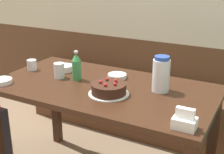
{
  "coord_description": "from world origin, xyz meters",
  "views": [
    {
      "loc": [
        0.91,
        -1.59,
        1.49
      ],
      "look_at": [
        0.04,
        0.05,
        0.81
      ],
      "focal_mm": 50.0,
      "sensor_mm": 36.0,
      "label": 1
    }
  ],
  "objects_px": {
    "soju_bottle": "(77,66)",
    "bowl_side_dish": "(2,81)",
    "water_pitcher": "(161,74)",
    "bowl_soup_white": "(64,68)",
    "birthday_cake": "(109,89)",
    "glass_tumbler_short": "(32,65)",
    "glass_water_tall": "(59,71)",
    "napkin_holder": "(185,121)",
    "bowl_rice_small": "(117,76)",
    "bench_seat": "(148,110)"
  },
  "relations": [
    {
      "from": "birthday_cake",
      "to": "glass_water_tall",
      "type": "xyz_separation_m",
      "value": [
        -0.43,
        0.09,
        0.02
      ]
    },
    {
      "from": "soju_bottle",
      "to": "bowl_soup_white",
      "type": "relative_size",
      "value": 1.58
    },
    {
      "from": "bench_seat",
      "to": "napkin_holder",
      "type": "bearing_deg",
      "value": -61.74
    },
    {
      "from": "water_pitcher",
      "to": "napkin_holder",
      "type": "relative_size",
      "value": 1.98
    },
    {
      "from": "glass_tumbler_short",
      "to": "napkin_holder",
      "type": "bearing_deg",
      "value": -15.04
    },
    {
      "from": "birthday_cake",
      "to": "bowl_rice_small",
      "type": "distance_m",
      "value": 0.28
    },
    {
      "from": "birthday_cake",
      "to": "napkin_holder",
      "type": "xyz_separation_m",
      "value": [
        0.51,
        -0.19,
        0.01
      ]
    },
    {
      "from": "soju_bottle",
      "to": "water_pitcher",
      "type": "bearing_deg",
      "value": 7.56
    },
    {
      "from": "napkin_holder",
      "to": "birthday_cake",
      "type": "bearing_deg",
      "value": 159.06
    },
    {
      "from": "soju_bottle",
      "to": "glass_tumbler_short",
      "type": "height_order",
      "value": "soju_bottle"
    },
    {
      "from": "bowl_soup_white",
      "to": "glass_tumbler_short",
      "type": "bearing_deg",
      "value": -158.2
    },
    {
      "from": "birthday_cake",
      "to": "bowl_soup_white",
      "type": "xyz_separation_m",
      "value": [
        -0.49,
        0.22,
        -0.01
      ]
    },
    {
      "from": "napkin_holder",
      "to": "bowl_rice_small",
      "type": "relative_size",
      "value": 0.87
    },
    {
      "from": "birthday_cake",
      "to": "glass_water_tall",
      "type": "distance_m",
      "value": 0.44
    },
    {
      "from": "napkin_holder",
      "to": "bowl_rice_small",
      "type": "distance_m",
      "value": 0.75
    },
    {
      "from": "bowl_rice_small",
      "to": "glass_water_tall",
      "type": "relative_size",
      "value": 1.23
    },
    {
      "from": "soju_bottle",
      "to": "glass_water_tall",
      "type": "relative_size",
      "value": 1.91
    },
    {
      "from": "water_pitcher",
      "to": "bowl_rice_small",
      "type": "xyz_separation_m",
      "value": [
        -0.33,
        0.08,
        -0.09
      ]
    },
    {
      "from": "napkin_holder",
      "to": "bowl_soup_white",
      "type": "distance_m",
      "value": 1.08
    },
    {
      "from": "bowl_rice_small",
      "to": "glass_water_tall",
      "type": "bearing_deg",
      "value": -153.16
    },
    {
      "from": "bowl_soup_white",
      "to": "glass_tumbler_short",
      "type": "xyz_separation_m",
      "value": [
        -0.22,
        -0.09,
        0.02
      ]
    },
    {
      "from": "soju_bottle",
      "to": "bowl_soup_white",
      "type": "bearing_deg",
      "value": 150.62
    },
    {
      "from": "bench_seat",
      "to": "soju_bottle",
      "type": "relative_size",
      "value": 12.0
    },
    {
      "from": "napkin_holder",
      "to": "glass_tumbler_short",
      "type": "relative_size",
      "value": 1.45
    },
    {
      "from": "water_pitcher",
      "to": "glass_water_tall",
      "type": "relative_size",
      "value": 2.12
    },
    {
      "from": "soju_bottle",
      "to": "glass_water_tall",
      "type": "xyz_separation_m",
      "value": [
        -0.12,
        -0.03,
        -0.04
      ]
    },
    {
      "from": "water_pitcher",
      "to": "glass_tumbler_short",
      "type": "xyz_separation_m",
      "value": [
        -0.96,
        -0.06,
        -0.07
      ]
    },
    {
      "from": "bench_seat",
      "to": "water_pitcher",
      "type": "relative_size",
      "value": 10.82
    },
    {
      "from": "soju_bottle",
      "to": "bowl_rice_small",
      "type": "xyz_separation_m",
      "value": [
        0.22,
        0.15,
        -0.08
      ]
    },
    {
      "from": "napkin_holder",
      "to": "glass_water_tall",
      "type": "height_order",
      "value": "napkin_holder"
    },
    {
      "from": "bench_seat",
      "to": "soju_bottle",
      "type": "xyz_separation_m",
      "value": [
        -0.21,
        -0.81,
        0.62
      ]
    },
    {
      "from": "water_pitcher",
      "to": "bowl_rice_small",
      "type": "relative_size",
      "value": 1.72
    },
    {
      "from": "bowl_side_dish",
      "to": "napkin_holder",
      "type": "bearing_deg",
      "value": -1.23
    },
    {
      "from": "water_pitcher",
      "to": "napkin_holder",
      "type": "xyz_separation_m",
      "value": [
        0.26,
        -0.39,
        -0.07
      ]
    },
    {
      "from": "glass_tumbler_short",
      "to": "soju_bottle",
      "type": "bearing_deg",
      "value": -1.9
    },
    {
      "from": "bowl_rice_small",
      "to": "bowl_soup_white",
      "type": "bearing_deg",
      "value": -173.26
    },
    {
      "from": "soju_bottle",
      "to": "bowl_side_dish",
      "type": "height_order",
      "value": "soju_bottle"
    },
    {
      "from": "soju_bottle",
      "to": "bowl_soup_white",
      "type": "xyz_separation_m",
      "value": [
        -0.18,
        0.1,
        -0.07
      ]
    },
    {
      "from": "bowl_soup_white",
      "to": "glass_water_tall",
      "type": "xyz_separation_m",
      "value": [
        0.06,
        -0.13,
        0.03
      ]
    },
    {
      "from": "birthday_cake",
      "to": "napkin_holder",
      "type": "distance_m",
      "value": 0.54
    },
    {
      "from": "bench_seat",
      "to": "bowl_rice_small",
      "type": "distance_m",
      "value": 0.85
    },
    {
      "from": "bench_seat",
      "to": "water_pitcher",
      "type": "height_order",
      "value": "water_pitcher"
    },
    {
      "from": "glass_water_tall",
      "to": "bowl_side_dish",
      "type": "bearing_deg",
      "value": -135.65
    },
    {
      "from": "bench_seat",
      "to": "water_pitcher",
      "type": "bearing_deg",
      "value": -64.73
    },
    {
      "from": "glass_tumbler_short",
      "to": "bowl_soup_white",
      "type": "bearing_deg",
      "value": 21.8
    },
    {
      "from": "bowl_soup_white",
      "to": "bowl_side_dish",
      "type": "xyz_separation_m",
      "value": [
        -0.21,
        -0.39,
        -0.01
      ]
    },
    {
      "from": "bench_seat",
      "to": "napkin_holder",
      "type": "relative_size",
      "value": 21.46
    },
    {
      "from": "bowl_soup_white",
      "to": "bowl_rice_small",
      "type": "bearing_deg",
      "value": 6.74
    },
    {
      "from": "soju_bottle",
      "to": "bowl_rice_small",
      "type": "distance_m",
      "value": 0.28
    },
    {
      "from": "water_pitcher",
      "to": "soju_bottle",
      "type": "xyz_separation_m",
      "value": [
        -0.56,
        -0.07,
        -0.01
      ]
    }
  ]
}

